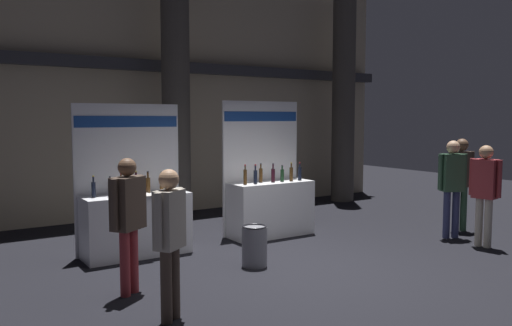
{
  "coord_description": "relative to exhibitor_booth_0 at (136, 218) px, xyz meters",
  "views": [
    {
      "loc": [
        -4.6,
        -5.73,
        2.19
      ],
      "look_at": [
        0.01,
        1.29,
        1.45
      ],
      "focal_mm": 36.29,
      "sensor_mm": 36.0,
      "label": 1
    }
  ],
  "objects": [
    {
      "name": "visitor_3",
      "position": [
        -0.73,
        -1.73,
        0.42
      ],
      "size": [
        0.51,
        0.44,
        1.7
      ],
      "rotation": [
        0.0,
        0.0,
        0.59
      ],
      "color": "maroon",
      "rests_on": "ground_plane"
    },
    {
      "name": "visitor_1",
      "position": [
        -0.64,
        -2.78,
        0.36
      ],
      "size": [
        0.44,
        0.37,
        1.65
      ],
      "rotation": [
        0.0,
        0.0,
        3.75
      ],
      "color": "#47382D",
      "rests_on": "ground_plane"
    },
    {
      "name": "visitor_2",
      "position": [
        5.22,
        -2.01,
        0.46
      ],
      "size": [
        0.5,
        0.37,
        1.78
      ],
      "rotation": [
        0.0,
        0.0,
        5.84
      ],
      "color": "navy",
      "rests_on": "ground_plane"
    },
    {
      "name": "trash_bin",
      "position": [
        1.24,
        -1.56,
        -0.3
      ],
      "size": [
        0.37,
        0.37,
        0.61
      ],
      "color": "slate",
      "rests_on": "ground_plane"
    },
    {
      "name": "exhibitor_booth_1",
      "position": [
        2.58,
        -0.02,
        0.02
      ],
      "size": [
        1.66,
        0.66,
        2.5
      ],
      "color": "white",
      "rests_on": "ground_plane"
    },
    {
      "name": "ground_plane",
      "position": [
        1.75,
        -2.1,
        -0.6
      ],
      "size": [
        25.42,
        25.42,
        0.0
      ],
      "primitive_type": "plane",
      "color": "black"
    },
    {
      "name": "visitor_4",
      "position": [
        5.86,
        -1.74,
        0.45
      ],
      "size": [
        0.42,
        0.35,
        1.79
      ],
      "rotation": [
        0.0,
        0.0,
        5.71
      ],
      "color": "#33563D",
      "rests_on": "ground_plane"
    },
    {
      "name": "exhibitor_booth_0",
      "position": [
        0.0,
        0.0,
        0.0
      ],
      "size": [
        1.75,
        0.72,
        2.41
      ],
      "color": "white",
      "rests_on": "ground_plane"
    },
    {
      "name": "visitor_5",
      "position": [
        5.11,
        -2.73,
        0.43
      ],
      "size": [
        0.31,
        0.53,
        1.73
      ],
      "rotation": [
        0.0,
        0.0,
        1.75
      ],
      "color": "#ADA393",
      "rests_on": "ground_plane"
    },
    {
      "name": "hall_colonnade",
      "position": [
        1.75,
        3.01,
        2.33
      ],
      "size": [
        12.71,
        1.39,
        6.03
      ],
      "color": "tan",
      "rests_on": "ground_plane"
    }
  ]
}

